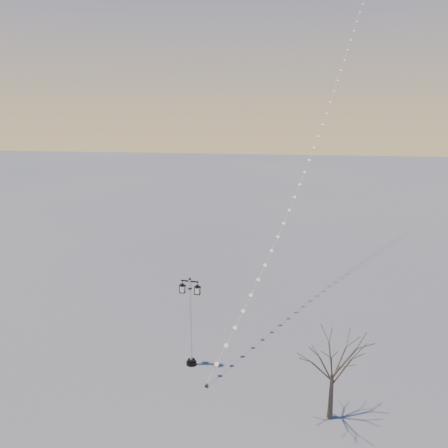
# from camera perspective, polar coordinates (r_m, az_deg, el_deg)

# --- Properties ---
(ground) EXTENTS (300.00, 300.00, 0.00)m
(ground) POSITION_cam_1_polar(r_m,az_deg,el_deg) (25.97, 0.20, -20.39)
(ground) COLOR #5E615F
(ground) RESTS_ON ground
(street_lamp) EXTENTS (1.39, 0.61, 5.50)m
(street_lamp) POSITION_cam_1_polar(r_m,az_deg,el_deg) (26.87, -4.26, -11.71)
(street_lamp) COLOR black
(street_lamp) RESTS_ON ground
(bare_tree) EXTENTS (2.64, 2.64, 4.38)m
(bare_tree) POSITION_cam_1_polar(r_m,az_deg,el_deg) (23.08, 13.63, -16.65)
(bare_tree) COLOR #403629
(bare_tree) RESTS_ON ground
(kite_train) EXTENTS (11.91, 37.00, 28.96)m
(kite_train) POSITION_cam_1_polar(r_m,az_deg,el_deg) (39.64, 11.45, 13.14)
(kite_train) COLOR #352420
(kite_train) RESTS_ON ground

